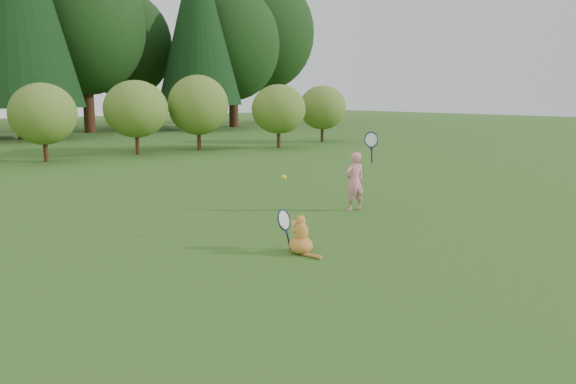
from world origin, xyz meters
TOP-DOWN VIEW (x-y plane):
  - ground at (0.00, 0.00)m, footprint 100.00×100.00m
  - shrub_row at (0.00, 13.00)m, footprint 28.00×3.00m
  - child at (2.44, 1.67)m, footprint 0.64×0.45m
  - cat at (-0.12, 0.14)m, footprint 0.49×0.75m
  - tennis_ball at (0.25, 0.96)m, footprint 0.07×0.07m

SIDE VIEW (x-z plane):
  - ground at x=0.00m, z-range 0.00..0.00m
  - cat at x=-0.12m, z-range -0.09..0.63m
  - child at x=2.44m, z-range -0.24..1.35m
  - tennis_ball at x=0.25m, z-range 0.85..0.93m
  - shrub_row at x=0.00m, z-range 0.00..2.80m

